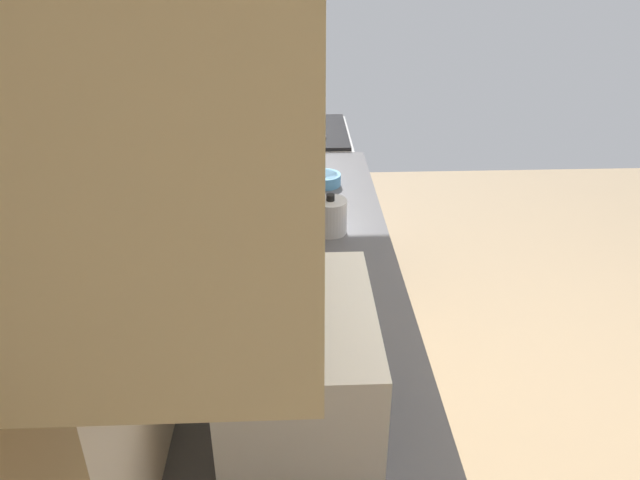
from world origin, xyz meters
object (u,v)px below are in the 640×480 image
object	(u,v)px
oven_range	(297,205)
bowl	(324,179)
kettle	(330,216)
microwave	(300,365)

from	to	relation	value
oven_range	bowl	world-z (taller)	oven_range
oven_range	kettle	distance (m)	1.34
oven_range	microwave	xyz separation A→B (m)	(-2.20, 0.00, 0.60)
microwave	kettle	xyz separation A→B (m)	(0.97, -0.13, -0.09)
oven_range	bowl	size ratio (longest dim) A/B	7.31
bowl	kettle	distance (m)	0.47
microwave	bowl	world-z (taller)	microwave
microwave	kettle	size ratio (longest dim) A/B	2.83
oven_range	kettle	world-z (taller)	oven_range
oven_range	microwave	size ratio (longest dim) A/B	2.24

